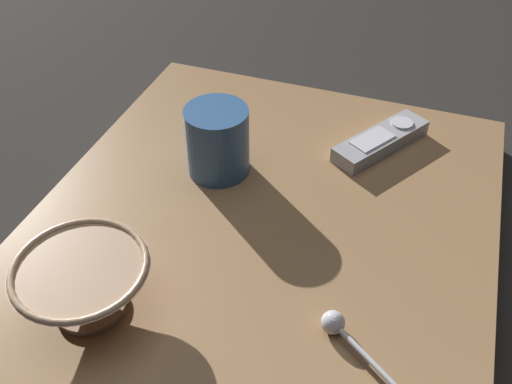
{
  "coord_description": "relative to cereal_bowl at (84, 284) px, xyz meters",
  "views": [
    {
      "loc": [
        0.17,
        -0.52,
        0.57
      ],
      "look_at": [
        -0.02,
        0.01,
        0.07
      ],
      "focal_mm": 39.92,
      "sensor_mm": 36.0,
      "label": 1
    }
  ],
  "objects": [
    {
      "name": "teaspoon",
      "position": [
        0.27,
        0.05,
        -0.03
      ],
      "size": [
        0.12,
        0.09,
        0.03
      ],
      "color": "silver",
      "rests_on": "table"
    },
    {
      "name": "coffee_mug",
      "position": [
        0.04,
        0.27,
        0.01
      ],
      "size": [
        0.09,
        0.09,
        0.1
      ],
      "color": "#33598C",
      "rests_on": "table"
    },
    {
      "name": "cereal_bowl",
      "position": [
        0.0,
        0.0,
        0.0
      ],
      "size": [
        0.15,
        0.15,
        0.07
      ],
      "color": "tan",
      "rests_on": "table"
    },
    {
      "name": "tv_remote_near",
      "position": [
        0.25,
        0.4,
        -0.03
      ],
      "size": [
        0.13,
        0.17,
        0.03
      ],
      "color": "#9E9EA3",
      "rests_on": "table"
    },
    {
      "name": "table",
      "position": [
        0.14,
        0.21,
        -0.06
      ],
      "size": [
        0.59,
        0.65,
        0.05
      ],
      "color": "#936D47",
      "rests_on": "ground"
    },
    {
      "name": "ground_plane",
      "position": [
        0.14,
        0.21,
        -0.09
      ],
      "size": [
        6.0,
        6.0,
        0.0
      ],
      "primitive_type": "plane",
      "color": "black"
    }
  ]
}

